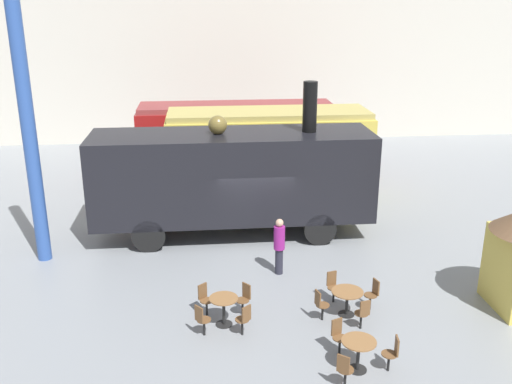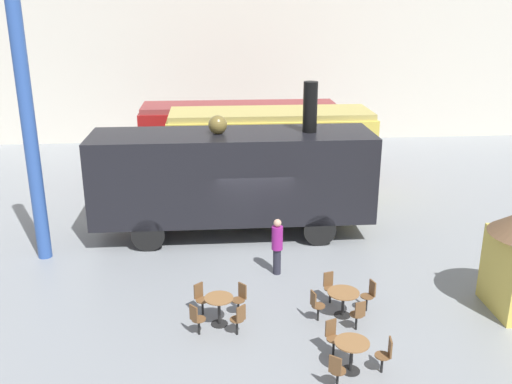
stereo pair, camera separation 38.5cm
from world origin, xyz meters
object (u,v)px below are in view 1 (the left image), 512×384
Objects in this scene: streamlined_locomotive at (254,133)px; cafe_table_near at (347,296)px; passenger_coach_vintage at (268,148)px; cafe_table_far at (224,305)px; steam_locomotive at (233,175)px; visitor_person at (279,244)px; cafe_table_mid at (359,348)px; cafe_chair_0 at (373,292)px.

streamlined_locomotive reaches higher than cafe_table_near.
passenger_coach_vintage is 9.76× the size of cafe_table_near.
streamlined_locomotive reaches higher than cafe_table_far.
steam_locomotive is 12.39× the size of cafe_table_far.
passenger_coach_vintage reaches higher than visitor_person.
cafe_table_far is (-2.93, 2.21, -0.00)m from cafe_table_mid.
cafe_table_near is 0.97× the size of cafe_chair_0.
visitor_person reaches higher than cafe_chair_0.
cafe_chair_0 is at bearing -46.71° from visitor_person.
streamlined_locomotive is at bearing 95.26° from cafe_table_near.
cafe_table_near is 3.00m from visitor_person.
steam_locomotive reaches higher than streamlined_locomotive.
streamlined_locomotive is 10.64m from visitor_person.
streamlined_locomotive reaches higher than cafe_chair_0.
visitor_person is at bearing -91.38° from streamlined_locomotive.
cafe_table_near is 2.41m from cafe_table_mid.
streamlined_locomotive is 13.16× the size of cafe_table_near.
steam_locomotive is at bearing 105.68° from cafe_table_mid.
visitor_person reaches higher than cafe_table_near.
passenger_coach_vintage is 12.08m from cafe_table_mid.
streamlined_locomotive is 12.83× the size of cafe_chair_0.
passenger_coach_vintage is 9.76m from cafe_table_near.
cafe_table_mid is at bearing -87.03° from passenger_coach_vintage.
cafe_table_mid is 1.02× the size of cafe_table_far.
visitor_person is at bearing 102.68° from cafe_table_mid.
cafe_table_near is at bearing -65.55° from steam_locomotive.
cafe_table_far is (-2.07, -13.35, -1.44)m from streamlined_locomotive.
visitor_person is (-0.50, -6.99, -1.20)m from passenger_coach_vintage.
passenger_coach_vintage is at bearing 85.93° from visitor_person.
steam_locomotive is at bearing 110.07° from visitor_person.
passenger_coach_vintage is 4.10m from steam_locomotive.
visitor_person is (1.81, 2.76, 0.40)m from cafe_table_far.
steam_locomotive is 11.10× the size of cafe_chair_0.
passenger_coach_vintage is at bearing -95.06° from cafe_chair_0.
steam_locomotive reaches higher than visitor_person.
cafe_table_far is at bearing -10.11° from cafe_chair_0.
steam_locomotive is at bearing 114.45° from cafe_table_near.
steam_locomotive is at bearing -74.26° from cafe_chair_0.
streamlined_locomotive is 15.65m from cafe_table_mid.
cafe_table_near is 3.29m from cafe_table_far.
visitor_person is at bearing -62.29° from cafe_chair_0.
cafe_table_mid is at bearing -98.33° from cafe_table_near.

